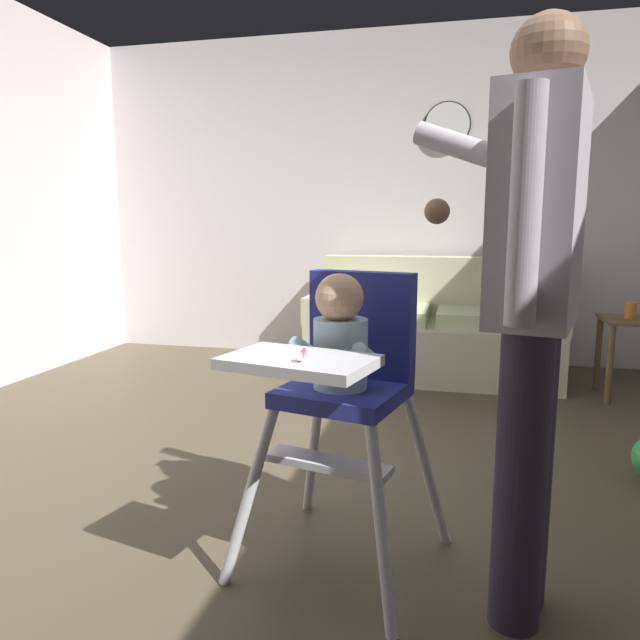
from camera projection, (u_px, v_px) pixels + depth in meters
The scene contains 8 objects.
ground at pixel (273, 519), 2.38m from camera, with size 6.32×7.22×0.10m, color #4D4432.
wall_far at pixel (377, 199), 4.89m from camera, with size 5.52×0.06×2.63m, color silver.
couch at pixel (434, 330), 4.43m from camera, with size 1.77×0.86×0.86m.
high_chair at pixel (343, 363), 1.89m from camera, with size 0.72×0.82×0.97m.
adult_standing at pixel (532, 295), 1.60m from camera, with size 0.50×0.58×1.64m.
side_table at pixel (634, 340), 3.79m from camera, with size 0.40×0.40×0.52m.
sippy_cup at pixel (630, 311), 3.77m from camera, with size 0.07×0.07×0.10m, color orange.
wall_clock at pixel (447, 125), 4.63m from camera, with size 0.36×0.04×0.36m.
Camera 1 is at (0.70, -2.12, 1.12)m, focal length 33.50 mm.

